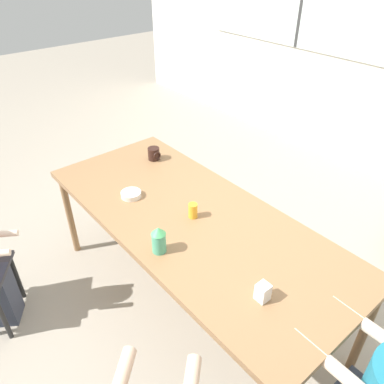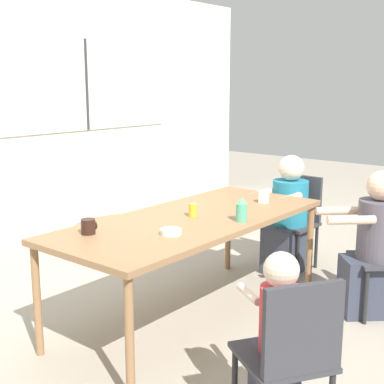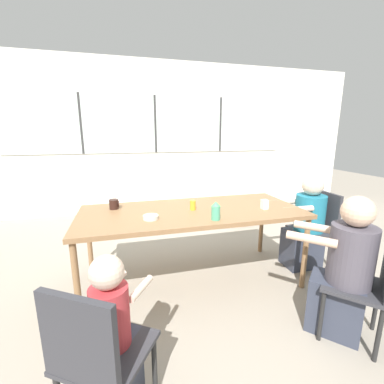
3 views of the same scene
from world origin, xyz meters
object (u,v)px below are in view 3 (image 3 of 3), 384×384
object	(u,v)px
person_woman_green_shirt	(306,226)
folded_table_stack	(229,213)
juice_glass	(193,205)
milk_carton_small	(265,204)
coffee_mug	(114,204)
person_toddler	(115,338)
bowl_white_shallow	(151,217)
chair_for_toddler	(95,351)
sippy_cup	(216,210)
person_man_blue_shirt	(343,273)
chair_for_woman_green_shirt	(319,223)
chair_for_man_blue_shirt	(371,278)

from	to	relation	value
person_woman_green_shirt	folded_table_stack	distance (m)	2.00
juice_glass	milk_carton_small	distance (m)	0.71
coffee_mug	person_toddler	bearing A→B (deg)	-89.41
juice_glass	folded_table_stack	xyz separation A→B (m)	(1.23, 1.91, -0.76)
bowl_white_shallow	person_toddler	bearing A→B (deg)	-107.72
person_woman_green_shirt	milk_carton_small	bearing A→B (deg)	102.62
chair_for_toddler	sippy_cup	world-z (taller)	sippy_cup
coffee_mug	folded_table_stack	distance (m)	2.70
sippy_cup	juice_glass	distance (m)	0.35
person_man_blue_shirt	juice_glass	bearing A→B (deg)	89.80
chair_for_toddler	bowl_white_shallow	xyz separation A→B (m)	(0.39, 1.07, 0.28)
sippy_cup	person_man_blue_shirt	bearing A→B (deg)	-39.78
juice_glass	person_toddler	bearing A→B (deg)	-123.25
chair_for_toddler	person_toddler	xyz separation A→B (m)	(0.08, 0.13, -0.06)
person_man_blue_shirt	person_toddler	world-z (taller)	person_man_blue_shirt
sippy_cup	folded_table_stack	xyz separation A→B (m)	(1.11, 2.25, -0.80)
person_toddler	coffee_mug	xyz separation A→B (m)	(-0.01, 1.35, 0.37)
sippy_cup	milk_carton_small	xyz separation A→B (m)	(0.58, 0.18, -0.04)
milk_carton_small	person_woman_green_shirt	bearing A→B (deg)	11.15
chair_for_woman_green_shirt	juice_glass	xyz separation A→B (m)	(-1.48, 0.04, 0.31)
milk_carton_small	bowl_white_shallow	bearing A→B (deg)	-179.06
person_man_blue_shirt	juice_glass	world-z (taller)	person_man_blue_shirt
chair_for_man_blue_shirt	person_woman_green_shirt	world-z (taller)	person_woman_green_shirt
person_man_blue_shirt	juice_glass	distance (m)	1.35
chair_for_toddler	folded_table_stack	distance (m)	3.79
coffee_mug	sippy_cup	world-z (taller)	sippy_cup
chair_for_toddler	person_woman_green_shirt	bearing A→B (deg)	62.65
juice_glass	chair_for_man_blue_shirt	bearing A→B (deg)	-47.76
folded_table_stack	sippy_cup	bearing A→B (deg)	-116.33
sippy_cup	juice_glass	world-z (taller)	sippy_cup
folded_table_stack	person_toddler	bearing A→B (deg)	-122.87
chair_for_man_blue_shirt	milk_carton_small	xyz separation A→B (m)	(-0.30, 0.94, 0.30)
juice_glass	milk_carton_small	bearing A→B (deg)	-12.41
person_toddler	sippy_cup	size ratio (longest dim) A/B	5.64
chair_for_toddler	juice_glass	xyz separation A→B (m)	(0.82, 1.25, 0.31)
chair_for_man_blue_shirt	person_man_blue_shirt	bearing A→B (deg)	90.00
chair_for_woman_green_shirt	milk_carton_small	size ratio (longest dim) A/B	9.15
person_toddler	coffee_mug	size ratio (longest dim) A/B	9.67
chair_for_toddler	juice_glass	size ratio (longest dim) A/B	8.97
chair_for_man_blue_shirt	person_woman_green_shirt	distance (m)	1.11
chair_for_man_blue_shirt	coffee_mug	xyz separation A→B (m)	(-1.74, 1.33, 0.31)
chair_for_woman_green_shirt	juice_glass	world-z (taller)	juice_glass
person_man_blue_shirt	coffee_mug	size ratio (longest dim) A/B	11.30
chair_for_man_blue_shirt	folded_table_stack	xyz separation A→B (m)	(0.23, 3.01, -0.46)
sippy_cup	folded_table_stack	distance (m)	2.63
coffee_mug	sippy_cup	bearing A→B (deg)	-33.56
chair_for_toddler	juice_glass	distance (m)	1.52
chair_for_man_blue_shirt	sippy_cup	bearing A→B (deg)	96.69
milk_carton_small	folded_table_stack	size ratio (longest dim) A/B	0.07
coffee_mug	juice_glass	xyz separation A→B (m)	(0.75, -0.24, -0.00)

